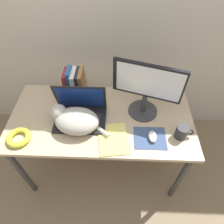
{
  "coord_description": "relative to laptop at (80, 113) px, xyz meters",
  "views": [
    {
      "loc": [
        0.12,
        -0.61,
        1.91
      ],
      "look_at": [
        0.08,
        0.3,
        0.85
      ],
      "focal_mm": 32.0,
      "sensor_mm": 36.0,
      "label": 1
    }
  ],
  "objects": [
    {
      "name": "ground_plane",
      "position": [
        0.15,
        -0.33,
        -0.8
      ],
      "size": [
        12.0,
        12.0,
        0.0
      ],
      "primitive_type": "plane",
      "color": "#847056"
    },
    {
      "name": "external_monitor",
      "position": [
        0.47,
        0.08,
        0.19
      ],
      "size": [
        0.46,
        0.22,
        0.43
      ],
      "color": "#333338",
      "rests_on": "desk"
    },
    {
      "name": "desk",
      "position": [
        0.15,
        0.01,
        -0.13
      ],
      "size": [
        1.37,
        0.68,
        0.75
      ],
      "color": "tan",
      "rests_on": "ground_plane"
    },
    {
      "name": "cat",
      "position": [
        -0.03,
        -0.09,
        0.03
      ],
      "size": [
        0.43,
        0.26,
        0.16
      ],
      "color": "#B2ADA3",
      "rests_on": "desk"
    },
    {
      "name": "mousepad",
      "position": [
        0.5,
        -0.17,
        -0.05
      ],
      "size": [
        0.22,
        0.19,
        0.0
      ],
      "color": "#384C75",
      "rests_on": "desk"
    },
    {
      "name": "mug",
      "position": [
        0.71,
        -0.15,
        -0.0
      ],
      "size": [
        0.12,
        0.08,
        0.1
      ],
      "color": "#28282D",
      "rests_on": "desk"
    },
    {
      "name": "computer_mouse",
      "position": [
        0.52,
        -0.17,
        -0.03
      ],
      "size": [
        0.06,
        0.1,
        0.03
      ],
      "color": "silver",
      "rests_on": "mousepad"
    },
    {
      "name": "cable_coil",
      "position": [
        -0.4,
        -0.21,
        -0.03
      ],
      "size": [
        0.16,
        0.16,
        0.04
      ],
      "color": "gold",
      "rests_on": "desk"
    },
    {
      "name": "notepad",
      "position": [
        0.25,
        -0.19,
        -0.05
      ],
      "size": [
        0.23,
        0.28,
        0.01
      ],
      "color": "#E5DB6B",
      "rests_on": "desk"
    },
    {
      "name": "laptop",
      "position": [
        0.0,
        0.0,
        0.0
      ],
      "size": [
        0.37,
        0.26,
        0.27
      ],
      "color": "black",
      "rests_on": "desk"
    },
    {
      "name": "book_row",
      "position": [
        -0.07,
        0.23,
        0.07
      ],
      "size": [
        0.17,
        0.16,
        0.26
      ],
      "color": "maroon",
      "rests_on": "desk"
    },
    {
      "name": "wall_back",
      "position": [
        0.15,
        0.65,
        0.5
      ],
      "size": [
        8.0,
        0.05,
        2.6
      ],
      "color": "beige",
      "rests_on": "ground_plane"
    }
  ]
}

